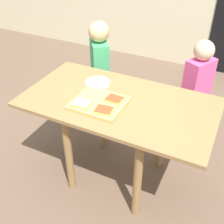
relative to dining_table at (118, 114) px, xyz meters
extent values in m
plane|color=brown|center=(0.00, 0.00, -0.62)|extent=(16.00, 16.00, 0.00)
cube|color=olive|center=(0.00, 0.00, 0.10)|extent=(1.32, 0.72, 0.03)
cylinder|color=olive|center=(-0.27, -0.27, -0.27)|extent=(0.06, 0.06, 0.71)
cylinder|color=olive|center=(0.27, -0.27, -0.27)|extent=(0.06, 0.06, 0.71)
cylinder|color=olive|center=(-0.27, 0.27, -0.27)|extent=(0.06, 0.06, 0.71)
cylinder|color=olive|center=(0.27, 0.27, -0.27)|extent=(0.06, 0.06, 0.71)
cube|color=tan|center=(-0.10, -0.10, 0.12)|extent=(0.34, 0.30, 0.02)
cube|color=gold|center=(-0.02, -0.03, 0.14)|extent=(0.12, 0.11, 0.01)
cube|color=#B64221|center=(-0.02, -0.03, 0.15)|extent=(0.11, 0.10, 0.00)
cube|color=gold|center=(-0.19, -0.17, 0.14)|extent=(0.12, 0.10, 0.01)
cube|color=beige|center=(-0.19, -0.17, 0.15)|extent=(0.11, 0.09, 0.00)
cube|color=gold|center=(-0.02, -0.17, 0.14)|extent=(0.13, 0.11, 0.01)
cube|color=#B64221|center=(-0.02, -0.17, 0.15)|extent=(0.12, 0.10, 0.00)
cylinder|color=white|center=(-0.24, 0.15, 0.12)|extent=(0.19, 0.19, 0.01)
cylinder|color=#3B3D33|center=(-0.52, 0.67, -0.38)|extent=(0.09, 0.09, 0.47)
cylinder|color=#3B3D33|center=(-0.43, 0.56, -0.38)|extent=(0.09, 0.09, 0.47)
cube|color=#3FA566|center=(-0.48, 0.61, 0.04)|extent=(0.26, 0.28, 0.38)
sphere|color=tan|center=(-0.48, 0.61, 0.32)|extent=(0.18, 0.18, 0.18)
cylinder|color=#47364E|center=(0.43, 0.81, -0.40)|extent=(0.09, 0.09, 0.43)
cylinder|color=#47364E|center=(0.37, 0.69, -0.40)|extent=(0.09, 0.09, 0.43)
cube|color=#E54C8C|center=(0.40, 0.75, 0.00)|extent=(0.24, 0.28, 0.37)
sphere|color=#C8AC89|center=(0.40, 0.75, 0.27)|extent=(0.17, 0.17, 0.17)
camera|label=1|loc=(0.66, -1.45, 1.17)|focal=45.00mm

